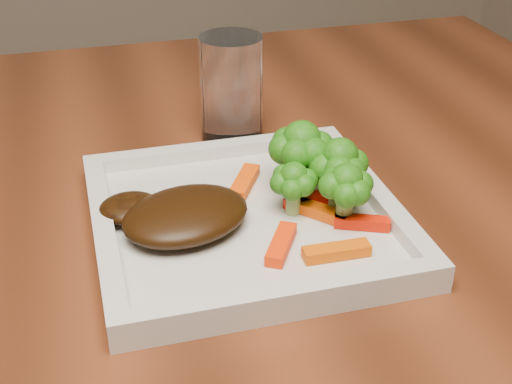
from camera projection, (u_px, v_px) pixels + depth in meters
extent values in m
cube|color=silver|center=(245.00, 223.00, 0.65)|extent=(0.27, 0.27, 0.01)
ellipsoid|color=black|center=(186.00, 215.00, 0.62)|extent=(0.14, 0.12, 0.03)
cube|color=#E15503|center=(336.00, 251.00, 0.59)|extent=(0.06, 0.02, 0.01)
cube|color=red|center=(362.00, 222.00, 0.63)|extent=(0.05, 0.03, 0.01)
cube|color=#FF3004|center=(281.00, 244.00, 0.60)|extent=(0.04, 0.06, 0.01)
cube|color=#FF1F04|center=(336.00, 175.00, 0.70)|extent=(0.05, 0.02, 0.01)
cube|color=#FF4A04|center=(245.00, 182.00, 0.69)|extent=(0.04, 0.06, 0.01)
cube|color=#EC4C03|center=(322.00, 212.00, 0.64)|extent=(0.05, 0.05, 0.01)
cube|color=#F41303|center=(310.00, 200.00, 0.66)|extent=(0.05, 0.02, 0.01)
cylinder|color=white|center=(232.00, 90.00, 0.78)|extent=(0.07, 0.07, 0.12)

